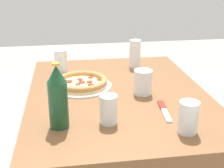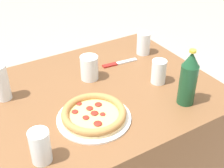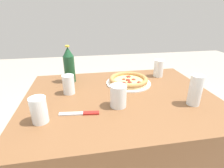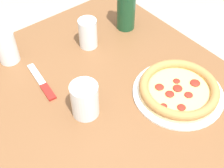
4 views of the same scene
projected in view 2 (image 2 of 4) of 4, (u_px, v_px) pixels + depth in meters
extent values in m
cube|color=brown|center=(97.00, 154.00, 1.57)|extent=(1.07, 0.81, 0.77)
cylinder|color=white|center=(94.00, 118.00, 1.21)|extent=(0.29, 0.29, 0.01)
cylinder|color=#E5C689|center=(94.00, 116.00, 1.20)|extent=(0.25, 0.25, 0.01)
cylinder|color=#E5C170|center=(94.00, 115.00, 1.20)|extent=(0.22, 0.22, 0.00)
torus|color=#AD7A42|center=(94.00, 113.00, 1.19)|extent=(0.25, 0.25, 0.03)
ellipsoid|color=maroon|center=(90.00, 108.00, 1.22)|extent=(0.03, 0.03, 0.01)
ellipsoid|color=maroon|center=(98.00, 104.00, 1.24)|extent=(0.03, 0.03, 0.01)
ellipsoid|color=maroon|center=(94.00, 113.00, 1.20)|extent=(0.03, 0.03, 0.01)
ellipsoid|color=maroon|center=(98.00, 123.00, 1.15)|extent=(0.03, 0.03, 0.01)
ellipsoid|color=maroon|center=(79.00, 104.00, 1.25)|extent=(0.02, 0.02, 0.01)
ellipsoid|color=maroon|center=(75.00, 112.00, 1.20)|extent=(0.03, 0.03, 0.01)
ellipsoid|color=maroon|center=(103.00, 114.00, 1.19)|extent=(0.02, 0.02, 0.00)
ellipsoid|color=maroon|center=(86.00, 117.00, 1.17)|extent=(0.03, 0.03, 0.01)
cylinder|color=white|center=(40.00, 146.00, 1.00)|extent=(0.07, 0.07, 0.12)
cylinder|color=beige|center=(41.00, 151.00, 1.01)|extent=(0.06, 0.06, 0.07)
cylinder|color=white|center=(159.00, 72.00, 1.40)|extent=(0.07, 0.07, 0.11)
cylinder|color=black|center=(158.00, 76.00, 1.41)|extent=(0.05, 0.05, 0.05)
cylinder|color=white|center=(143.00, 43.00, 1.63)|extent=(0.07, 0.07, 0.12)
cylinder|color=silver|center=(143.00, 46.00, 1.64)|extent=(0.06, 0.06, 0.08)
cylinder|color=white|center=(89.00, 68.00, 1.42)|extent=(0.08, 0.08, 0.11)
cylinder|color=#935123|center=(89.00, 71.00, 1.44)|extent=(0.07, 0.07, 0.07)
cylinder|color=white|center=(1.00, 83.00, 1.28)|extent=(0.06, 0.06, 0.16)
cylinder|color=maroon|center=(2.00, 88.00, 1.29)|extent=(0.05, 0.05, 0.10)
cylinder|color=#194728|center=(188.00, 85.00, 1.25)|extent=(0.07, 0.07, 0.17)
cone|color=#194728|center=(192.00, 59.00, 1.19)|extent=(0.07, 0.07, 0.06)
cylinder|color=gold|center=(193.00, 51.00, 1.17)|extent=(0.03, 0.03, 0.01)
cube|color=maroon|center=(110.00, 65.00, 1.55)|extent=(0.08, 0.03, 0.01)
cube|color=silver|center=(127.00, 61.00, 1.58)|extent=(0.11, 0.03, 0.01)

